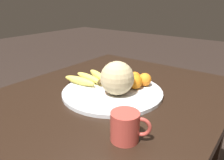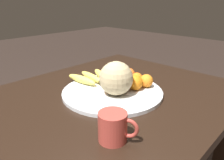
{
  "view_description": "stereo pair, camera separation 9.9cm",
  "coord_description": "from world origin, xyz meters",
  "views": [
    {
      "loc": [
        0.69,
        0.56,
        1.15
      ],
      "look_at": [
        -0.05,
        -0.0,
        0.8
      ],
      "focal_mm": 35.0,
      "sensor_mm": 36.0,
      "label": 1
    },
    {
      "loc": [
        0.62,
        0.64,
        1.15
      ],
      "look_at": [
        -0.05,
        -0.0,
        0.8
      ],
      "focal_mm": 35.0,
      "sensor_mm": 36.0,
      "label": 2
    }
  ],
  "objects": [
    {
      "name": "orange_side_extra",
      "position": [
        -0.19,
        0.03,
        0.77
      ],
      "size": [
        0.06,
        0.06,
        0.06
      ],
      "color": "orange",
      "rests_on": "fruit_bowl"
    },
    {
      "name": "kitchen_table",
      "position": [
        0.0,
        0.0,
        0.63
      ],
      "size": [
        1.25,
        0.96,
        0.73
      ],
      "color": "black",
      "rests_on": "ground_plane"
    },
    {
      "name": "orange_top_small",
      "position": [
        -0.14,
        -0.06,
        0.78
      ],
      "size": [
        0.06,
        0.06,
        0.06
      ],
      "color": "orange",
      "rests_on": "fruit_bowl"
    },
    {
      "name": "orange_mid_center",
      "position": [
        -0.14,
        0.0,
        0.78
      ],
      "size": [
        0.07,
        0.07,
        0.07
      ],
      "color": "orange",
      "rests_on": "fruit_bowl"
    },
    {
      "name": "banana_bunch",
      "position": [
        -0.07,
        -0.16,
        0.76
      ],
      "size": [
        0.19,
        0.21,
        0.04
      ],
      "rotation": [
        0.0,
        0.0,
        4.54
      ],
      "color": "#473819",
      "rests_on": "fruit_bowl"
    },
    {
      "name": "orange_front_right",
      "position": [
        -0.21,
        -0.03,
        0.78
      ],
      "size": [
        0.07,
        0.07,
        0.07
      ],
      "color": "orange",
      "rests_on": "fruit_bowl"
    },
    {
      "name": "orange_back_left",
      "position": [
        -0.13,
        0.07,
        0.78
      ],
      "size": [
        0.07,
        0.07,
        0.07
      ],
      "color": "orange",
      "rests_on": "fruit_bowl"
    },
    {
      "name": "fruit_bowl",
      "position": [
        -0.05,
        -0.0,
        0.74
      ],
      "size": [
        0.46,
        0.46,
        0.02
      ],
      "color": "silver",
      "rests_on": "kitchen_table"
    },
    {
      "name": "melon",
      "position": [
        -0.03,
        0.04,
        0.82
      ],
      "size": [
        0.15,
        0.15,
        0.15
      ],
      "color": "tan",
      "rests_on": "fruit_bowl"
    },
    {
      "name": "ceramic_mug",
      "position": [
        0.2,
        0.25,
        0.78
      ],
      "size": [
        0.09,
        0.12,
        0.1
      ],
      "rotation": [
        0.0,
        0.0,
        2.0
      ],
      "color": "#B74238",
      "rests_on": "kitchen_table"
    },
    {
      "name": "orange_back_right",
      "position": [
        -0.08,
        -0.05,
        0.78
      ],
      "size": [
        0.07,
        0.07,
        0.07
      ],
      "color": "orange",
      "rests_on": "fruit_bowl"
    },
    {
      "name": "orange_front_left",
      "position": [
        -0.19,
        0.09,
        0.78
      ],
      "size": [
        0.06,
        0.06,
        0.06
      ],
      "color": "orange",
      "rests_on": "fruit_bowl"
    }
  ]
}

